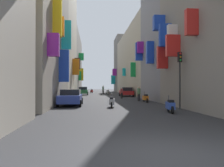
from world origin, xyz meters
name	(u,v)px	position (x,y,z in m)	size (l,w,h in m)	color
ground_plane	(103,96)	(0.00, 30.00, 0.00)	(140.00, 140.00, 0.00)	#2D2D30
building_left_mid_b	(28,0)	(-7.99, 15.32, 9.93)	(6.95, 14.53, 19.88)	#9E9384
building_left_mid_c	(55,35)	(-7.99, 30.02, 10.13)	(7.06, 14.87, 20.28)	#BCB29E
building_left_far	(68,64)	(-7.99, 48.72, 7.21)	(7.18, 22.55, 14.43)	gray
building_right_mid_a	(205,3)	(7.98, 12.16, 9.05)	(7.10, 6.56, 18.13)	gray
building_right_mid_b	(172,12)	(7.99, 19.68, 10.90)	(6.96, 8.47, 21.82)	gray
building_right_mid_c	(140,63)	(8.00, 37.45, 6.49)	(6.78, 27.08, 12.98)	#BCB29E
building_right_far	(126,65)	(7.99, 55.49, 7.94)	(7.21, 9.01, 15.90)	slate
parked_car_blue	(71,97)	(-3.82, 13.82, 0.76)	(2.02, 4.45, 1.44)	navy
parked_car_green	(83,91)	(-3.60, 35.18, 0.80)	(1.94, 4.06, 1.54)	#236638
parked_car_red	(126,92)	(3.77, 29.13, 0.79)	(2.01, 4.40, 1.51)	#B21E1E
scooter_orange	(145,98)	(3.81, 16.80, 0.46)	(0.45, 1.86, 1.13)	orange
scooter_white	(108,92)	(1.36, 37.15, 0.46)	(0.60, 1.99, 1.13)	silver
scooter_red	(92,91)	(-1.94, 45.28, 0.46)	(0.71, 1.86, 1.13)	red
scooter_silver	(112,102)	(-0.31, 11.90, 0.46)	(0.58, 1.91, 1.13)	#ADADB2
scooter_blue	(170,106)	(3.22, 8.14, 0.46)	(0.60, 1.80, 1.13)	#2D4CAD
pedestrian_crossing	(122,93)	(2.20, 23.54, 0.76)	(0.51, 0.51, 1.54)	black
pedestrian_near_left	(139,94)	(3.49, 18.48, 0.83)	(0.42, 0.42, 1.67)	#262626
pedestrian_near_right	(103,90)	(0.52, 40.07, 0.90)	(0.38, 0.38, 1.80)	#323232
traffic_light_near_corner	(180,70)	(4.63, 9.83, 2.92)	(0.26, 0.34, 4.30)	#2D2D2D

